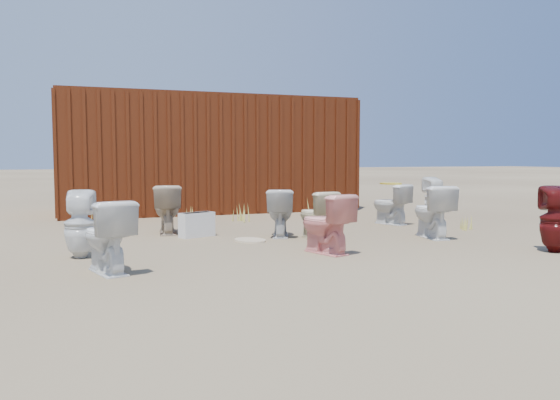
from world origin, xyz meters
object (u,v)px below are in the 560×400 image
object	(u,v)px
toilet_back_a	(80,224)
toilet_front_c	(280,213)
toilet_front_a	(107,236)
loose_tank	(197,225)
toilet_back_beige_right	(316,215)
shipping_container	(208,154)
toilet_back_yellowlid	(390,204)
toilet_front_pink	(325,224)
toilet_back_beige_left	(167,209)
toilet_front_e	(432,212)
toilet_back_e	(434,198)
toilet_front_maroon	(556,219)

from	to	relation	value
toilet_back_a	toilet_front_c	bearing A→B (deg)	-154.53
toilet_front_a	toilet_front_c	xyz separation A→B (m)	(2.45, 1.77, -0.02)
loose_tank	toilet_back_beige_right	bearing A→B (deg)	-48.77
shipping_container	toilet_back_yellowlid	size ratio (longest dim) A/B	8.78
shipping_container	toilet_front_a	size ratio (longest dim) A/B	8.30
toilet_front_pink	loose_tank	distance (m)	2.20
toilet_back_beige_left	toilet_front_e	bearing A→B (deg)	159.50
toilet_back_beige_left	toilet_back_beige_right	world-z (taller)	toilet_back_beige_left
toilet_front_c	toilet_back_yellowlid	bearing A→B (deg)	-142.47
toilet_front_c	toilet_back_a	size ratio (longest dim) A/B	0.90
toilet_back_a	toilet_back_e	size ratio (longest dim) A/B	0.99
toilet_back_beige_left	toilet_back_yellowlid	xyz separation A→B (m)	(3.73, -0.16, -0.02)
toilet_front_maroon	toilet_back_beige_left	bearing A→B (deg)	-6.05
toilet_front_pink	toilet_front_c	bearing A→B (deg)	-107.39
toilet_front_pink	toilet_front_c	size ratio (longest dim) A/B	1.03
toilet_front_a	toilet_back_beige_left	world-z (taller)	toilet_back_beige_left
toilet_front_maroon	toilet_back_beige_right	distance (m)	2.98
toilet_back_a	loose_tank	xyz separation A→B (m)	(1.56, 1.18, -0.21)
toilet_front_a	toilet_front_c	distance (m)	3.02
shipping_container	toilet_front_a	xyz separation A→B (m)	(-2.34, -6.07, -0.84)
toilet_front_a	toilet_front_e	distance (m)	4.50
toilet_front_a	toilet_front_pink	distance (m)	2.49
toilet_back_e	toilet_front_pink	bearing A→B (deg)	42.53
toilet_front_e	toilet_back_beige_left	world-z (taller)	toilet_front_e
toilet_front_e	toilet_back_a	world-z (taller)	toilet_back_a
loose_tank	toilet_front_c	bearing A→B (deg)	-38.72
toilet_back_a	toilet_back_beige_right	distance (m)	3.11
toilet_front_maroon	toilet_back_beige_right	xyz separation A→B (m)	(-2.27, 1.93, -0.06)
toilet_back_beige_left	toilet_front_c	bearing A→B (deg)	156.20
toilet_back_e	toilet_back_beige_right	bearing A→B (deg)	32.39
toilet_front_pink	loose_tank	world-z (taller)	toilet_front_pink
loose_tank	shipping_container	bearing A→B (deg)	54.16
toilet_back_beige_right	toilet_back_yellowlid	xyz separation A→B (m)	(1.86, 1.13, 0.01)
toilet_back_a	toilet_back_yellowlid	bearing A→B (deg)	-154.38
toilet_front_maroon	toilet_front_pink	bearing A→B (deg)	13.51
toilet_front_maroon	toilet_back_beige_left	world-z (taller)	toilet_front_maroon
toilet_back_beige_left	toilet_back_yellowlid	bearing A→B (deg)	-176.32
toilet_front_c	loose_tank	bearing A→B (deg)	2.78
toilet_front_maroon	toilet_back_beige_right	world-z (taller)	toilet_front_maroon
toilet_front_maroon	toilet_back_beige_left	distance (m)	5.24
toilet_front_a	loose_tank	xyz separation A→B (m)	(1.31, 2.13, -0.19)
toilet_front_a	loose_tank	distance (m)	2.51
toilet_front_a	toilet_back_beige_left	bearing A→B (deg)	-126.67
shipping_container	toilet_front_e	bearing A→B (deg)	-68.19
toilet_front_a	shipping_container	bearing A→B (deg)	-127.63
toilet_front_pink	toilet_front_maroon	world-z (taller)	toilet_front_maroon
shipping_container	toilet_back_beige_left	bearing A→B (deg)	-111.82
toilet_front_e	toilet_front_pink	bearing A→B (deg)	25.17
toilet_front_a	toilet_back_beige_right	bearing A→B (deg)	-171.30
toilet_front_e	toilet_back_a	distance (m)	4.66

